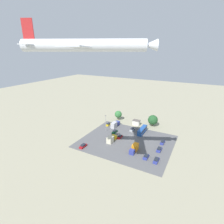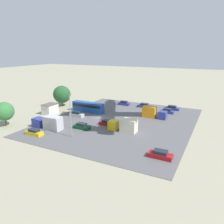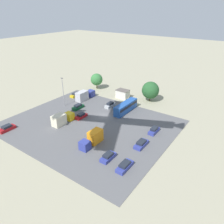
# 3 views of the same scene
# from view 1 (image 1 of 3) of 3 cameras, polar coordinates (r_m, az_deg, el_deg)

# --- Properties ---
(ground_plane) EXTENTS (400.00, 400.00, 0.00)m
(ground_plane) POSITION_cam_1_polar(r_m,az_deg,el_deg) (101.77, 6.40, -7.78)
(ground_plane) COLOR gray
(parking_lot_surface) EXTENTS (47.23, 39.17, 0.08)m
(parking_lot_surface) POSITION_cam_1_polar(r_m,az_deg,el_deg) (95.92, 4.76, -9.50)
(parking_lot_surface) COLOR #565659
(parking_lot_surface) RESTS_ON ground
(shed_building) EXTENTS (4.72, 3.45, 3.21)m
(shed_building) POSITION_cam_1_polar(r_m,az_deg,el_deg) (116.04, 7.96, -3.42)
(shed_building) COLOR silver
(shed_building) RESTS_ON ground
(bus) EXTENTS (2.48, 10.98, 3.17)m
(bus) POSITION_cam_1_polar(r_m,az_deg,el_deg) (105.43, 9.86, -5.86)
(bus) COLOR #1E4C9E
(bus) RESTS_ON ground
(parked_car_0) EXTENTS (1.92, 4.56, 1.52)m
(parked_car_0) POSITION_cam_1_polar(r_m,az_deg,el_deg) (91.25, -9.40, -10.87)
(parked_car_0) COLOR maroon
(parked_car_0) RESTS_ON ground
(parked_car_1) EXTENTS (1.86, 4.24, 1.48)m
(parked_car_1) POSITION_cam_1_polar(r_m,az_deg,el_deg) (83.56, 11.06, -14.11)
(parked_car_1) COLOR navy
(parked_car_1) RESTS_ON ground
(parked_car_2) EXTENTS (1.71, 4.25, 1.46)m
(parked_car_2) POSITION_cam_1_polar(r_m,az_deg,el_deg) (98.97, 2.55, -8.05)
(parked_car_2) COLOR maroon
(parked_car_2) RESTS_ON ground
(parked_car_3) EXTENTS (1.81, 4.43, 1.54)m
(parked_car_3) POSITION_cam_1_polar(r_m,az_deg,el_deg) (104.68, 0.89, -6.39)
(parked_car_3) COLOR #0C4723
(parked_car_3) RESTS_ON ground
(parked_car_4) EXTENTS (1.72, 4.34, 1.55)m
(parked_car_4) POSITION_cam_1_polar(r_m,az_deg,el_deg) (97.02, 16.17, -9.46)
(parked_car_4) COLOR navy
(parked_car_4) RESTS_ON ground
(parked_car_5) EXTENTS (1.87, 4.77, 1.47)m
(parked_car_5) POSITION_cam_1_polar(r_m,az_deg,el_deg) (82.20, 14.26, -15.01)
(parked_car_5) COLOR navy
(parked_car_5) RESTS_ON ground
(parked_car_6) EXTENTS (1.97, 4.69, 1.48)m
(parked_car_6) POSITION_cam_1_polar(r_m,az_deg,el_deg) (90.28, 15.16, -11.71)
(parked_car_6) COLOR navy
(parked_car_6) RESTS_ON ground
(parked_car_7) EXTENTS (1.80, 4.49, 1.44)m
(parked_car_7) POSITION_cam_1_polar(r_m,az_deg,el_deg) (114.66, -1.16, -4.02)
(parked_car_7) COLOR gold
(parked_car_7) RESTS_ON ground
(parked_car_8) EXTENTS (1.72, 4.53, 1.65)m
(parked_car_8) POSITION_cam_1_polar(r_m,az_deg,el_deg) (107.83, 6.63, -5.69)
(parked_car_8) COLOR #ADB2B7
(parked_car_8) RESTS_ON ground
(parked_truck_0) EXTENTS (2.54, 8.57, 3.42)m
(parked_truck_0) POSITION_cam_1_polar(r_m,az_deg,el_deg) (111.98, 0.99, -4.08)
(parked_truck_0) COLOR navy
(parked_truck_0) RESTS_ON ground
(parked_truck_1) EXTENTS (2.35, 7.11, 3.30)m
(parked_truck_1) POSITION_cam_1_polar(r_m,az_deg,el_deg) (87.02, 7.28, -11.70)
(parked_truck_1) COLOR navy
(parked_truck_1) RESTS_ON ground
(parked_truck_2) EXTENTS (2.58, 7.27, 3.28)m
(parked_truck_2) POSITION_cam_1_polar(r_m,az_deg,el_deg) (94.62, -0.22, -8.80)
(parked_truck_2) COLOR gold
(parked_truck_2) RESTS_ON ground
(tree_near_shed) EXTENTS (6.28, 6.28, 7.41)m
(tree_near_shed) POSITION_cam_1_polar(r_m,az_deg,el_deg) (115.16, 13.19, -2.52)
(tree_near_shed) COLOR brown
(tree_near_shed) RESTS_ON ground
(tree_apron_mid) EXTENTS (5.00, 5.00, 6.60)m
(tree_apron_mid) POSITION_cam_1_polar(r_m,az_deg,el_deg) (122.37, 2.06, -0.75)
(tree_apron_mid) COLOR brown
(tree_apron_mid) RESTS_ON ground
(light_pole_lot_centre) EXTENTS (0.90, 0.28, 10.16)m
(light_pole_lot_centre) POSITION_cam_1_polar(r_m,az_deg,el_deg) (104.33, -2.06, -3.55)
(light_pole_lot_centre) COLOR gray
(light_pole_lot_centre) RESTS_ON ground
(airplane) EXTENTS (35.60, 30.28, 8.60)m
(airplane) POSITION_cam_1_polar(r_m,az_deg,el_deg) (52.05, -7.99, 20.78)
(airplane) COLOR silver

